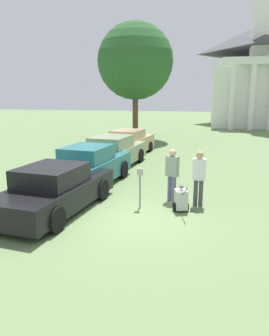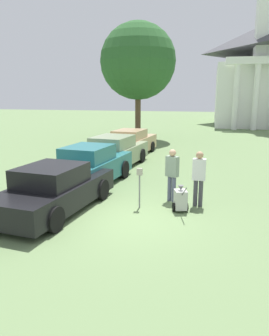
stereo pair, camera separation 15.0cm
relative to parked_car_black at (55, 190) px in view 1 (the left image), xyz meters
name	(u,v)px [view 1 (the left image)]	position (x,y,z in m)	size (l,w,h in m)	color
ground_plane	(128,218)	(2.37, -0.10, -0.68)	(120.00, 120.00, 0.00)	#607A4C
parked_car_black	(55,190)	(0.00, 0.00, 0.00)	(2.45, 4.92, 1.48)	black
parked_car_teal	(89,167)	(0.00, 3.08, 0.06)	(2.37, 4.91, 1.61)	#23666B
parked_car_sage	(113,153)	(0.00, 6.44, 0.05)	(2.47, 5.35, 1.58)	gray
parked_car_tan	(129,143)	(0.00, 9.88, 0.03)	(2.35, 5.10, 1.52)	tan
parking_meter	(140,180)	(2.53, 0.86, 0.23)	(0.18, 0.09, 1.31)	slate
person_worker	(172,172)	(3.45, 1.77, 0.36)	(0.47, 0.38, 1.81)	#515670
person_supervisor	(199,175)	(4.35, 1.47, 0.37)	(0.42, 0.24, 1.83)	#3F3F47
equipment_cart	(181,199)	(3.84, 0.83, -0.30)	(0.53, 1.00, 1.00)	#B2B2AD
church	(254,72)	(9.76, 33.61, 5.42)	(9.67, 15.79, 23.70)	white
shade_tree	(135,61)	(-1.05, 16.57, 5.33)	(5.80, 5.80, 8.93)	brown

